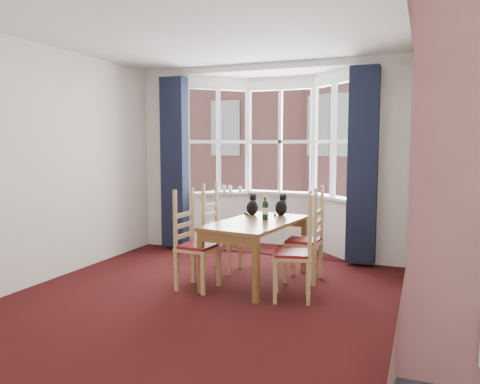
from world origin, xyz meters
The scene contains 23 objects.
floor centered at (0.00, 0.00, 0.00)m, with size 4.50×4.50×0.00m, color black.
ceiling centered at (0.00, 0.00, 2.80)m, with size 4.50×4.50×0.00m, color white.
wall_left centered at (-2.00, 0.00, 1.40)m, with size 4.50×4.50×0.00m, color silver.
wall_right centered at (2.00, 0.00, 1.40)m, with size 4.50×4.50×0.00m, color silver.
wall_near centered at (0.00, -2.25, 1.40)m, with size 4.00×4.00×0.00m, color silver.
wall_back_pier_left centered at (-1.65, 2.25, 1.40)m, with size 0.70×0.12×2.80m, color silver.
wall_back_pier_right centered at (1.65, 2.25, 1.40)m, with size 0.70×0.12×2.80m, color silver.
bay_window centered at (0.00, 2.75, 1.40)m, with size 2.76×0.94×2.80m.
curtain_left centered at (-1.42, 2.07, 1.35)m, with size 0.38×0.22×2.60m, color black.
curtain_right centered at (1.42, 2.07, 1.35)m, with size 0.38×0.22×2.60m, color black.
dining_table centered at (0.36, 0.86, 0.65)m, with size 0.96×1.55×0.73m.
chair_left_near centered at (-0.26, 0.37, 0.47)m, with size 0.43×0.45×0.92m.
chair_left_far centered at (-0.31, 1.17, 0.47)m, with size 0.42×0.44×0.92m.
chair_right_near centered at (1.01, 0.43, 0.47)m, with size 0.49×0.51×0.92m.
chair_right_far centered at (0.96, 1.11, 0.47)m, with size 0.40×0.42×0.92m.
cat_left centered at (0.14, 1.31, 0.84)m, with size 0.18×0.23×0.28m.
cat_right centered at (0.50, 1.42, 0.84)m, with size 0.16×0.22×0.29m.
wine_bottle centered at (0.42, 0.99, 0.86)m, with size 0.07×0.07×0.29m.
candle_tall centered at (-0.81, 2.60, 0.92)m, with size 0.06×0.06×0.10m, color white.
candle_short centered at (-0.72, 2.63, 0.92)m, with size 0.06×0.06×0.10m, color white.
candle_extra centered at (-0.55, 2.65, 0.91)m, with size 0.05×0.05×0.08m, color white.
street centered at (0.00, 32.25, -6.00)m, with size 80.00×80.00×0.00m, color #333335.
tenement_building centered at (0.00, 14.01, 1.60)m, with size 18.40×7.80×15.20m.
Camera 1 is at (2.19, -4.29, 1.64)m, focal length 35.00 mm.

